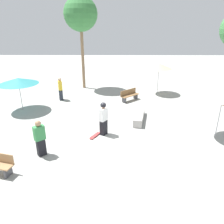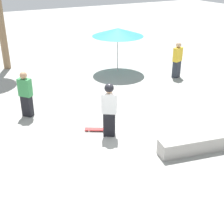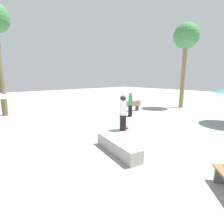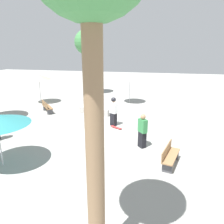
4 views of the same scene
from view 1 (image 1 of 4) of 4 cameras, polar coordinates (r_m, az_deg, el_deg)
name	(u,v)px [view 1 (image 1 of 4)]	position (r m, az deg, el deg)	size (l,w,h in m)	color
ground_plane	(99,132)	(12.02, -3.47, -5.28)	(60.00, 60.00, 0.00)	#9E9E99
skater_main	(103,118)	(11.38, -2.25, -1.45)	(0.55, 0.49, 1.81)	black
skateboard	(95,135)	(11.58, -4.48, -6.12)	(0.79, 0.57, 0.07)	red
concrete_ledge	(139,116)	(13.45, 7.09, -1.16)	(2.40, 0.96, 0.47)	#A8A39E
bench_far	(129,95)	(16.72, 4.59, 4.41)	(1.39, 1.49, 0.85)	#47474C
shade_umbrella_grey	(223,95)	(12.00, 27.11, 3.96)	(1.99, 1.99, 2.46)	#B7B7BC
shade_umbrella_tan	(159,66)	(18.44, 12.23, 11.65)	(2.06, 2.06, 2.49)	#B7B7BC
shade_umbrella_teal	(18,81)	(15.62, -23.31, 7.46)	(2.58, 2.58, 2.23)	#B7B7BC
palm_tree_center_right	(81,15)	(19.62, -8.20, 23.88)	(2.77, 2.77, 7.59)	#896B4C
bystander_watching	(60,89)	(17.15, -13.33, 5.88)	(0.54, 0.41, 1.75)	#282D38
bystander_far	(40,138)	(10.16, -18.30, -6.55)	(0.50, 0.52, 1.71)	black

